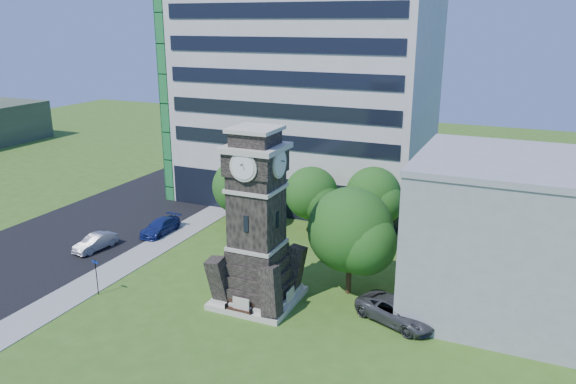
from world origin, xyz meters
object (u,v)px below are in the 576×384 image
at_px(car_street_mid, 95,242).
at_px(clock_tower, 257,230).
at_px(car_street_north, 160,227).
at_px(park_bench, 240,308).
at_px(car_east_lot, 397,311).
at_px(street_sign, 96,273).

bearing_deg(car_street_mid, clock_tower, -2.27).
distance_m(car_street_north, park_bench, 17.22).
bearing_deg(car_street_north, car_east_lot, -15.75).
bearing_deg(clock_tower, car_street_mid, 171.52).
bearing_deg(car_street_mid, car_street_north, 69.04).
distance_m(car_street_mid, street_sign, 8.75).
xyz_separation_m(park_bench, street_sign, (-10.66, -1.47, 1.13)).
height_order(clock_tower, car_east_lot, clock_tower).
height_order(clock_tower, car_street_north, clock_tower).
xyz_separation_m(car_street_north, street_sign, (3.19, -11.71, 1.00)).
relative_size(car_street_mid, car_street_north, 0.87).
distance_m(clock_tower, car_street_mid, 17.56).
height_order(clock_tower, street_sign, clock_tower).
bearing_deg(car_east_lot, street_sign, 125.98).
bearing_deg(car_street_mid, street_sign, -40.64).
height_order(car_street_north, car_east_lot, car_east_lot).
height_order(clock_tower, park_bench, clock_tower).
bearing_deg(clock_tower, park_bench, -93.64).
distance_m(car_street_mid, car_street_north, 6.03).
bearing_deg(clock_tower, car_street_north, 150.68).
relative_size(car_street_north, street_sign, 1.73).
xyz_separation_m(car_street_mid, park_bench, (16.61, -4.87, -0.12)).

